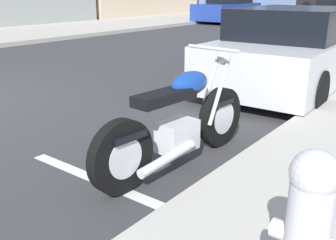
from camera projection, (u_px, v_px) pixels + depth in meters
name	position (u px, v px, depth m)	size (l,w,h in m)	color
sidewalk_far_curb	(122.00, 24.00, 19.10)	(120.00, 5.00, 0.14)	#ADA89E
parking_stall_stripe	(112.00, 186.00, 3.49)	(0.12, 2.20, 0.01)	silver
parked_motorcycle	(179.00, 124.00, 3.79)	(2.12, 0.62, 1.13)	black
parked_car_at_intersection	(294.00, 50.00, 6.93)	(4.48, 1.99, 1.39)	silver
car_opposite_curb	(228.00, 9.00, 20.87)	(4.46, 1.94, 1.53)	navy
fire_hydrant	(308.00, 225.00, 1.90)	(0.24, 0.36, 0.84)	#B7B7BC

